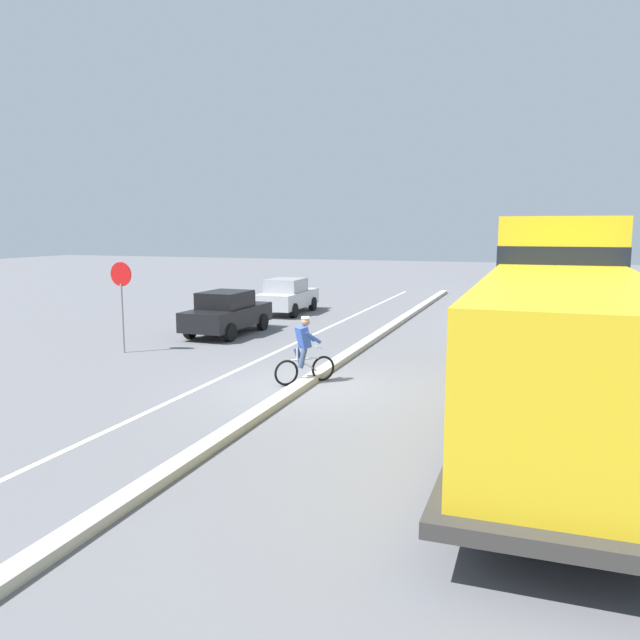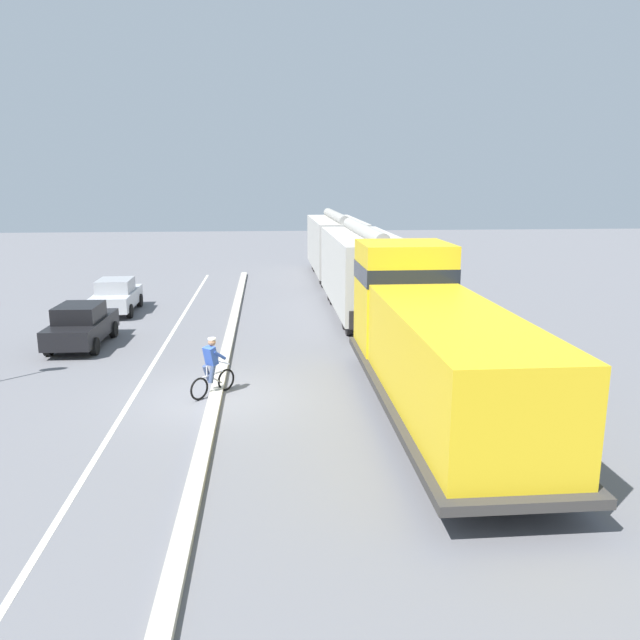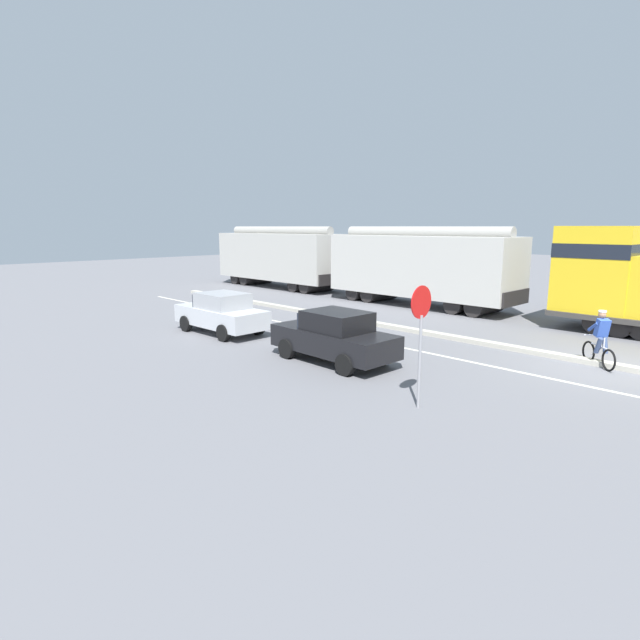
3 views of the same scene
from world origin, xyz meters
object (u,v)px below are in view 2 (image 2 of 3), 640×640
object	(u,v)px
locomotive	(431,345)
cyclist	(212,368)
parked_car_silver	(116,296)
hopper_car_middle	(335,245)
hopper_car_lead	(363,271)
parked_car_black	(81,325)

from	to	relation	value
locomotive	cyclist	distance (m)	6.27
parked_car_silver	hopper_car_middle	bearing A→B (deg)	41.46
locomotive	hopper_car_lead	xyz separation A→B (m)	(0.00, 12.16, 0.28)
hopper_car_lead	hopper_car_middle	bearing A→B (deg)	90.00
hopper_car_lead	parked_car_black	bearing A→B (deg)	-157.85
locomotive	hopper_car_middle	world-z (taller)	locomotive
hopper_car_lead	parked_car_black	size ratio (longest dim) A/B	2.50
parked_car_black	hopper_car_lead	bearing A→B (deg)	22.15
locomotive	parked_car_silver	bearing A→B (deg)	130.01
parked_car_silver	cyclist	distance (m)	13.25
hopper_car_lead	cyclist	world-z (taller)	hopper_car_lead
locomotive	hopper_car_lead	world-z (taller)	locomotive
parked_car_black	cyclist	distance (m)	8.02
locomotive	parked_car_black	size ratio (longest dim) A/B	2.74
hopper_car_middle	parked_car_black	bearing A→B (deg)	-124.97
locomotive	parked_car_black	world-z (taller)	locomotive
locomotive	parked_car_black	bearing A→B (deg)	146.39
hopper_car_lead	hopper_car_middle	world-z (taller)	same
hopper_car_middle	cyclist	xyz separation A→B (m)	(-6.00, -22.19, -1.26)
hopper_car_middle	parked_car_black	xyz separation A→B (m)	(-11.34, -16.22, -1.26)
parked_car_silver	cyclist	size ratio (longest dim) A/B	2.47
hopper_car_lead	parked_car_black	distance (m)	12.31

